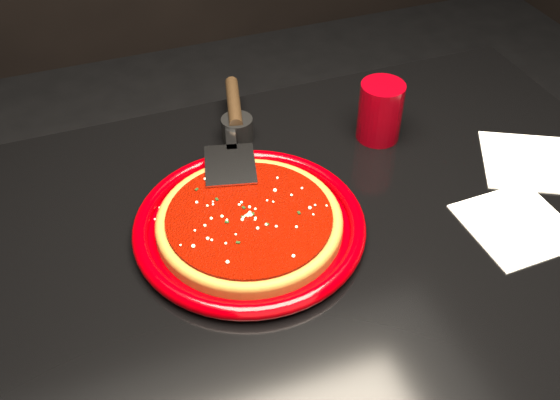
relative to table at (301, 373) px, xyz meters
The scene contains 12 objects.
table is the anchor object (origin of this frame).
plate 0.40m from the table, 152.51° to the left, with size 0.35×0.35×0.03m, color #780003.
pizza_crust 0.40m from the table, 152.51° to the left, with size 0.28×0.28×0.01m, color brown.
pizza_crust_rim 0.41m from the table, 152.51° to the left, with size 0.28×0.28×0.02m, color brown.
pizza_sauce 0.41m from the table, 152.51° to the left, with size 0.25×0.25×0.01m, color #6F0800.
parmesan_dusting 0.42m from the table, 152.51° to the left, with size 0.24×0.24×0.01m, color #F7EEC0, non-canonical shape.
basil_flecks 0.42m from the table, 152.51° to the left, with size 0.22×0.22×0.00m, color black, non-canonical shape.
pizza_server 0.49m from the table, 99.13° to the left, with size 0.10×0.35×0.03m, color silver, non-canonical shape.
cup 0.52m from the table, 41.58° to the left, with size 0.08×0.08×0.11m, color #7D0109.
napkin_a 0.50m from the table, 16.03° to the right, with size 0.15×0.15×0.00m, color silver.
napkin_b 0.57m from the table, ahead, with size 0.15×0.16×0.00m, color silver.
ramekin 0.48m from the table, 95.14° to the left, with size 0.06×0.06×0.04m, color black.
Camera 1 is at (-0.26, -0.60, 1.43)m, focal length 40.00 mm.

